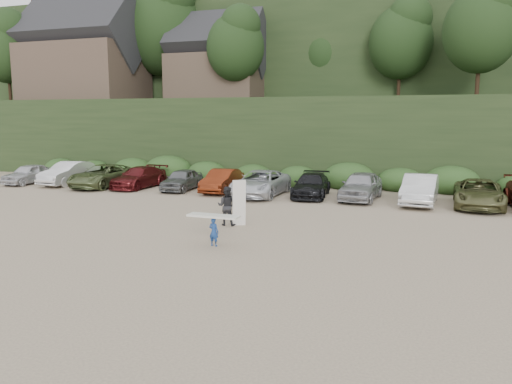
% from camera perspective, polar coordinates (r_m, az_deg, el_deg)
% --- Properties ---
extents(ground, '(120.00, 120.00, 0.00)m').
position_cam_1_polar(ground, '(19.70, 1.15, -5.20)').
color(ground, tan).
rests_on(ground, ground).
extents(hillside_backdrop, '(90.00, 41.50, 28.00)m').
position_cam_1_polar(hillside_backdrop, '(54.88, 12.61, 15.33)').
color(hillside_backdrop, black).
rests_on(hillside_backdrop, ground).
extents(parked_cars, '(33.82, 5.81, 1.60)m').
position_cam_1_polar(parked_cars, '(29.93, 0.56, 1.06)').
color(parked_cars, silver).
rests_on(parked_cars, ground).
extents(child_surfer, '(1.96, 0.61, 1.17)m').
position_cam_1_polar(child_surfer, '(18.31, -4.86, -3.76)').
color(child_surfer, navy).
rests_on(child_surfer, ground).
extents(adult_surfer, '(1.32, 0.73, 2.02)m').
position_cam_1_polar(adult_surfer, '(21.68, -3.24, -1.57)').
color(adult_surfer, black).
rests_on(adult_surfer, ground).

